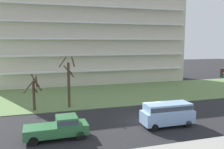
{
  "coord_description": "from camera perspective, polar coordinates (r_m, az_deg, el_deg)",
  "views": [
    {
      "loc": [
        -10.26,
        -21.85,
        8.27
      ],
      "look_at": [
        -1.91,
        6.0,
        4.32
      ],
      "focal_mm": 37.24,
      "sensor_mm": 36.0,
      "label": 1
    }
  ],
  "objects": [
    {
      "name": "ground",
      "position": [
        25.51,
        8.16,
        -11.26
      ],
      "size": [
        160.0,
        160.0,
        0.0
      ],
      "primitive_type": "plane",
      "color": "#232326"
    },
    {
      "name": "apartment_building",
      "position": [
        49.96,
        -4.89,
        8.56
      ],
      "size": [
        38.45,
        11.04,
        18.04
      ],
      "color": "beige",
      "rests_on": "ground"
    },
    {
      "name": "pickup_green_center_left",
      "position": [
        21.17,
        -12.86,
        -12.51
      ],
      "size": [
        5.44,
        2.12,
        1.95
      ],
      "rotation": [
        0.0,
        0.0,
        0.02
      ],
      "color": "#2D6B3D",
      "rests_on": "ground"
    },
    {
      "name": "tree_far_left",
      "position": [
        29.86,
        -18.59,
        -4.18
      ],
      "size": [
        2.24,
        2.24,
        4.63
      ],
      "color": "#4C3828",
      "rests_on": "ground"
    },
    {
      "name": "tree_left",
      "position": [
        30.03,
        -10.58,
        -1.79
      ],
      "size": [
        2.12,
        2.1,
        6.66
      ],
      "color": "#4C3828",
      "rests_on": "ground"
    },
    {
      "name": "grass_lawn_strip",
      "position": [
        38.19,
        -0.7,
        -4.71
      ],
      "size": [
        80.0,
        16.0,
        0.08
      ],
      "primitive_type": "cube",
      "color": "#66844C",
      "rests_on": "ground"
    },
    {
      "name": "van_blue_near_left",
      "position": [
        24.05,
        13.45,
        -9.1
      ],
      "size": [
        5.22,
        2.05,
        2.36
      ],
      "rotation": [
        0.0,
        0.0,
        -0.01
      ],
      "color": "#8CB2E0",
      "rests_on": "ground"
    }
  ]
}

